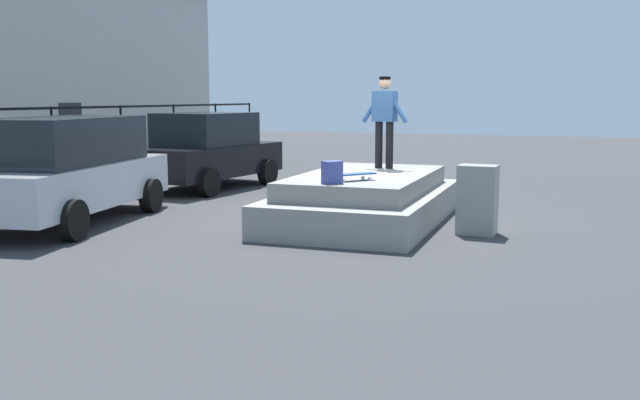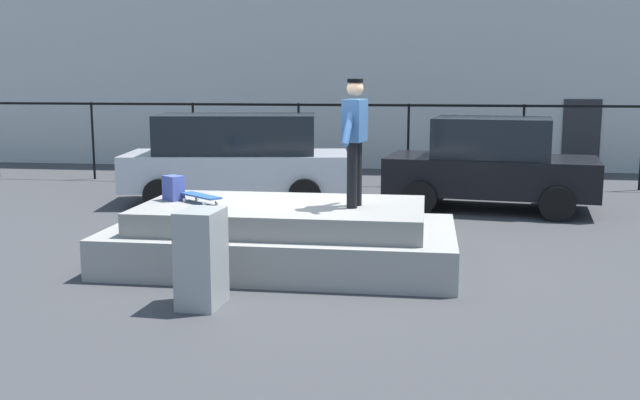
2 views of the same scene
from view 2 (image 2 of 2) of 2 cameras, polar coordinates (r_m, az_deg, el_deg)
ground_plane at (r=10.49m, az=-1.73°, el=-4.67°), size 60.00×60.00×0.00m
concrete_ledge at (r=10.17m, az=-2.90°, el=-2.87°), size 4.70×2.55×0.85m
skateboarder at (r=9.76m, az=2.72°, el=5.19°), size 0.32×0.95×1.70m
skateboard at (r=10.25m, az=-9.27°, el=0.29°), size 0.72×0.64×0.12m
backpack at (r=10.57m, az=-11.32°, el=0.92°), size 0.34×0.33×0.35m
car_silver_hatchback_near at (r=15.20m, az=-6.46°, el=3.35°), size 4.76×2.60×1.83m
car_black_sedan_mid at (r=14.78m, az=13.13°, el=2.78°), size 4.22×2.54×1.80m
utility_box at (r=8.38m, az=-9.19°, el=-4.49°), size 0.48×0.63×1.11m
fence_row at (r=17.81m, az=2.57°, el=5.71°), size 24.06×0.06×1.96m
warehouse_building at (r=24.95m, az=4.30°, el=11.14°), size 30.31×8.41×6.61m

